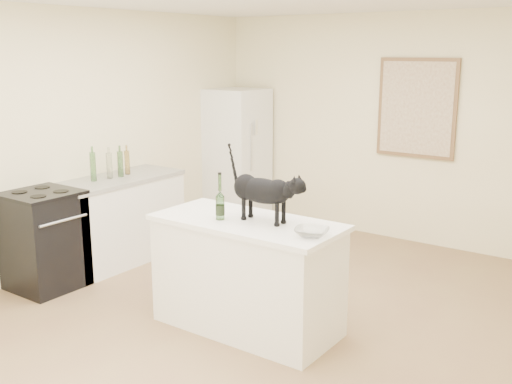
# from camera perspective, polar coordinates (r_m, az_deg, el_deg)

# --- Properties ---
(floor) EXTENTS (5.50, 5.50, 0.00)m
(floor) POSITION_cam_1_polar(r_m,az_deg,el_deg) (5.21, -0.39, -11.53)
(floor) COLOR olive
(floor) RESTS_ON ground
(wall_back) EXTENTS (4.50, 0.00, 4.50)m
(wall_back) POSITION_cam_1_polar(r_m,az_deg,el_deg) (7.20, 12.61, 5.87)
(wall_back) COLOR #FFF6C5
(wall_back) RESTS_ON ground
(wall_left) EXTENTS (0.00, 5.50, 5.50)m
(wall_left) POSITION_cam_1_polar(r_m,az_deg,el_deg) (6.39, -17.05, 4.70)
(wall_left) COLOR #FFF6C5
(wall_left) RESTS_ON ground
(island_base) EXTENTS (1.44, 0.67, 0.86)m
(island_base) POSITION_cam_1_polar(r_m,az_deg,el_deg) (4.84, -0.83, -8.00)
(island_base) COLOR white
(island_base) RESTS_ON floor
(island_top) EXTENTS (1.50, 0.70, 0.04)m
(island_top) POSITION_cam_1_polar(r_m,az_deg,el_deg) (4.70, -0.85, -2.88)
(island_top) COLOR white
(island_top) RESTS_ON island_base
(left_cabinets) EXTENTS (0.60, 1.40, 0.86)m
(left_cabinets) POSITION_cam_1_polar(r_m,az_deg,el_deg) (6.52, -12.84, -2.71)
(left_cabinets) COLOR white
(left_cabinets) RESTS_ON floor
(left_countertop) EXTENTS (0.62, 1.44, 0.04)m
(left_countertop) POSITION_cam_1_polar(r_m,az_deg,el_deg) (6.42, -13.04, 1.16)
(left_countertop) COLOR gray
(left_countertop) RESTS_ON left_cabinets
(stove) EXTENTS (0.60, 0.60, 0.90)m
(stove) POSITION_cam_1_polar(r_m,az_deg,el_deg) (5.99, -19.28, -4.37)
(stove) COLOR black
(stove) RESTS_ON floor
(fridge) EXTENTS (0.68, 0.68, 1.70)m
(fridge) POSITION_cam_1_polar(r_m,az_deg,el_deg) (7.90, -1.86, 3.50)
(fridge) COLOR white
(fridge) RESTS_ON floor
(artwork_frame) EXTENTS (0.90, 0.03, 1.10)m
(artwork_frame) POSITION_cam_1_polar(r_m,az_deg,el_deg) (7.04, 14.87, 7.63)
(artwork_frame) COLOR brown
(artwork_frame) RESTS_ON wall_back
(artwork_canvas) EXTENTS (0.82, 0.00, 1.02)m
(artwork_canvas) POSITION_cam_1_polar(r_m,az_deg,el_deg) (7.02, 14.82, 7.62)
(artwork_canvas) COLOR beige
(artwork_canvas) RESTS_ON wall_back
(black_cat) EXTENTS (0.61, 0.19, 0.43)m
(black_cat) POSITION_cam_1_polar(r_m,az_deg,el_deg) (4.60, 0.60, -0.20)
(black_cat) COLOR black
(black_cat) RESTS_ON island_top
(wine_bottle) EXTENTS (0.09, 0.09, 0.32)m
(wine_bottle) POSITION_cam_1_polar(r_m,az_deg,el_deg) (4.68, -3.40, -0.67)
(wine_bottle) COLOR #255522
(wine_bottle) RESTS_ON island_top
(glass_bowl) EXTENTS (0.31, 0.31, 0.06)m
(glass_bowl) POSITION_cam_1_polar(r_m,az_deg,el_deg) (4.30, 5.27, -3.80)
(glass_bowl) COLOR silver
(glass_bowl) RESTS_ON island_top
(fridge_paper) EXTENTS (0.06, 0.14, 0.19)m
(fridge_paper) POSITION_cam_1_polar(r_m,az_deg,el_deg) (7.62, 0.09, 6.16)
(fridge_paper) COLOR white
(fridge_paper) RESTS_ON fridge
(counter_bottle_cluster) EXTENTS (0.12, 0.49, 0.29)m
(counter_bottle_cluster) POSITION_cam_1_polar(r_m,az_deg,el_deg) (6.39, -13.43, 2.50)
(counter_bottle_cluster) COLOR #18491A
(counter_bottle_cluster) RESTS_ON left_countertop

